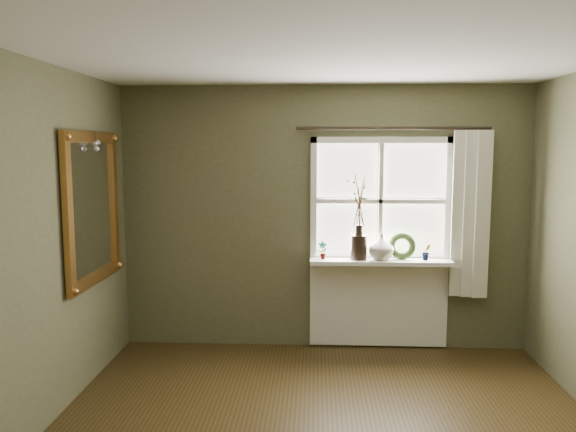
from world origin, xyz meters
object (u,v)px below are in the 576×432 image
at_px(cream_vase, 381,247).
at_px(wreath, 402,249).
at_px(gilt_mirror, 93,208).
at_px(dark_jug, 359,247).

xyz_separation_m(cream_vase, wreath, (0.21, 0.04, -0.03)).
xyz_separation_m(wreath, gilt_mirror, (-2.73, -0.79, 0.47)).
bearing_deg(cream_vase, gilt_mirror, -163.49).
xyz_separation_m(dark_jug, wreath, (0.42, 0.04, -0.02)).
height_order(wreath, gilt_mirror, gilt_mirror).
bearing_deg(dark_jug, cream_vase, 0.00).
distance_m(cream_vase, gilt_mirror, 2.66).
bearing_deg(gilt_mirror, cream_vase, 16.51).
xyz_separation_m(dark_jug, gilt_mirror, (-2.30, -0.75, 0.45)).
height_order(dark_jug, wreath, dark_jug).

